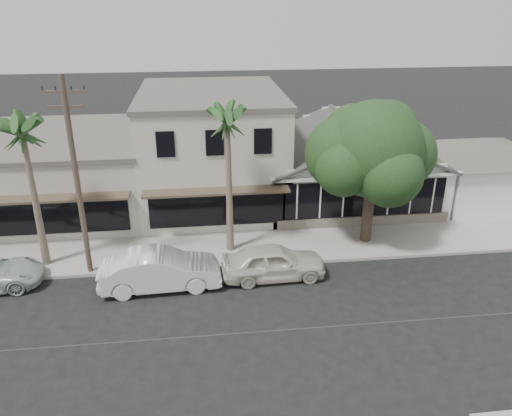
{
  "coord_description": "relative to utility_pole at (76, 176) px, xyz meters",
  "views": [
    {
      "loc": [
        -3.78,
        -15.46,
        11.88
      ],
      "look_at": [
        -1.24,
        6.0,
        2.56
      ],
      "focal_mm": 35.0,
      "sensor_mm": 36.0,
      "label": 1
    }
  ],
  "objects": [
    {
      "name": "ground",
      "position": [
        9.0,
        -5.2,
        -4.79
      ],
      "size": [
        140.0,
        140.0,
        0.0
      ],
      "primitive_type": "plane",
      "color": "black",
      "rests_on": "ground"
    },
    {
      "name": "sidewalk_north",
      "position": [
        1.0,
        1.55,
        -4.71
      ],
      "size": [
        90.0,
        3.5,
        0.15
      ],
      "primitive_type": "cube",
      "color": "#9E9991",
      "rests_on": "ground"
    },
    {
      "name": "corner_shop",
      "position": [
        14.0,
        7.27,
        -2.17
      ],
      "size": [
        10.4,
        8.6,
        5.1
      ],
      "color": "white",
      "rests_on": "ground"
    },
    {
      "name": "side_cottage",
      "position": [
        22.2,
        6.3,
        -3.29
      ],
      "size": [
        6.0,
        6.0,
        3.0
      ],
      "primitive_type": "cube",
      "color": "white",
      "rests_on": "ground"
    },
    {
      "name": "row_building_near",
      "position": [
        6.0,
        8.3,
        -1.54
      ],
      "size": [
        8.0,
        10.0,
        6.5
      ],
      "primitive_type": "cube",
      "color": "beige",
      "rests_on": "ground"
    },
    {
      "name": "row_building_midnear",
      "position": [
        -3.0,
        8.3,
        -2.69
      ],
      "size": [
        10.0,
        10.0,
        4.2
      ],
      "primitive_type": "cube",
      "color": "beige",
      "rests_on": "ground"
    },
    {
      "name": "utility_pole",
      "position": [
        0.0,
        0.0,
        0.0
      ],
      "size": [
        1.8,
        0.24,
        9.0
      ],
      "color": "brown",
      "rests_on": "ground"
    },
    {
      "name": "car_0",
      "position": [
        8.31,
        -1.29,
        -4.0
      ],
      "size": [
        4.71,
        2.02,
        1.59
      ],
      "primitive_type": "imported",
      "rotation": [
        0.0,
        0.0,
        1.6
      ],
      "color": "beige",
      "rests_on": "ground"
    },
    {
      "name": "car_1",
      "position": [
        3.31,
        -1.54,
        -3.93
      ],
      "size": [
        5.28,
        2.04,
        1.71
      ],
      "primitive_type": "imported",
      "rotation": [
        0.0,
        0.0,
        1.62
      ],
      "color": "white",
      "rests_on": "ground"
    },
    {
      "name": "shade_tree",
      "position": [
        13.5,
        1.79,
        0.06
      ],
      "size": [
        6.63,
        6.0,
        7.36
      ],
      "rotation": [
        0.0,
        0.0,
        -0.05
      ],
      "color": "#48372C",
      "rests_on": "ground"
    },
    {
      "name": "palm_east",
      "position": [
        6.55,
        1.35,
        1.9
      ],
      "size": [
        2.65,
        2.65,
        7.83
      ],
      "color": "#726651",
      "rests_on": "ground"
    },
    {
      "name": "palm_mid",
      "position": [
        -2.17,
        0.96,
        1.76
      ],
      "size": [
        2.83,
        2.83,
        7.67
      ],
      "color": "#726651",
      "rests_on": "ground"
    }
  ]
}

